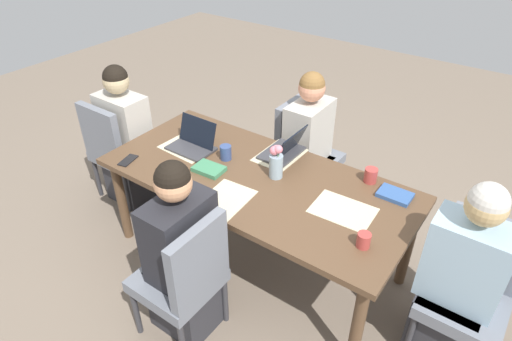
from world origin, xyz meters
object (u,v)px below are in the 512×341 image
Objects in this scene: coffee_mug_near_right at (364,240)px; laptop_far_left_near at (284,150)px; dining_table at (256,186)px; person_head_left_left_far at (128,143)px; book_red_cover at (209,169)px; laptop_head_left_left_far at (193,143)px; person_head_right_left_mid at (457,285)px; chair_far_left_near at (303,149)px; chair_near_right_near at (186,275)px; person_near_right_near at (183,260)px; coffee_mug_centre_left at (226,152)px; coffee_mug_near_left at (371,175)px; flower_vase at (276,161)px; chair_head_right_left_mid at (471,285)px; book_blue_cover at (395,195)px; phone_black at (128,160)px; person_far_left_near at (307,152)px; chair_head_left_left_far at (116,147)px.

laptop_far_left_near is at bearing 147.67° from coffee_mug_near_right.
dining_table is 1.73× the size of person_head_left_left_far.
book_red_cover is at bearing -7.76° from person_head_left_left_far.
person_head_right_left_mid is at bearing 0.04° from laptop_head_left_left_far.
chair_far_left_near is 4.50× the size of book_red_cover.
dining_table is at bearing -90.97° from laptop_far_left_near.
person_head_left_left_far is 1.33× the size of chair_near_right_near.
chair_far_left_near reaches higher than book_red_cover.
chair_near_right_near is (0.05, -0.75, -0.15)m from dining_table.
book_red_cover is (-0.27, 0.57, 0.21)m from person_near_right_near.
person_head_left_left_far reaches higher than coffee_mug_centre_left.
chair_far_left_near is 0.90m from coffee_mug_near_left.
coffee_mug_near_right reaches higher than dining_table.
dining_table is 0.23m from flower_vase.
chair_head_right_left_mid is 1.97m from laptop_head_left_left_far.
book_blue_cover is at bearing 13.39° from coffee_mug_centre_left.
person_near_right_near is 0.67m from book_red_cover.
laptop_head_left_left_far is at bearing 170.99° from coffee_mug_near_right.
chair_far_left_near is 9.40× the size of coffee_mug_near_left.
phone_black is at bearing -169.76° from person_head_right_left_mid.
chair_near_right_near is 0.93m from coffee_mug_centre_left.
person_head_left_left_far is at bearing 179.45° from dining_table.
chair_far_left_near is at bearing 59.46° from laptop_head_left_left_far.
chair_head_right_left_mid is 0.85m from coffee_mug_near_left.
book_blue_cover is at bearing -27.88° from chair_far_left_near.
person_far_left_near reaches higher than flower_vase.
chair_near_right_near is (-1.32, -0.86, 0.00)m from chair_head_right_left_mid.
book_blue_cover is at bearing -26.80° from person_far_left_near.
dining_table is at bearing -10.94° from coffee_mug_centre_left.
coffee_mug_near_left is at bearing -30.20° from chair_far_left_near.
phone_black is at bearing 155.80° from chair_near_right_near.
flower_vase is at bearing 80.91° from person_near_right_near.
laptop_head_left_left_far is (-1.95, -0.08, 0.27)m from chair_head_right_left_mid.
laptop_head_left_left_far is (0.74, 0.02, 0.24)m from person_head_left_left_far.
book_red_cover is at bearing 176.54° from coffee_mug_near_right.
coffee_mug_near_left is at bearing 10.85° from person_head_left_left_far.
phone_black is (-0.79, -1.11, 0.20)m from person_far_left_near.
phone_black is (-1.67, -0.16, -0.04)m from coffee_mug_near_right.
chair_head_left_left_far is at bearing -176.49° from chair_head_right_left_mid.
coffee_mug_near_left reaches higher than book_red_cover.
book_red_cover is (-0.30, -0.13, 0.09)m from dining_table.
chair_head_right_left_mid is 6.00× the size of phone_black.
chair_near_right_near is 1.12m from laptop_far_left_near.
chair_head_left_left_far is at bearing -177.40° from dining_table.
person_near_right_near is 11.68× the size of coffee_mug_centre_left.
chair_head_left_left_far and chair_near_right_near have the same top height.
dining_table is 6.45× the size of laptop_head_left_left_far.
book_blue_cover is at bearing -81.16° from phone_black.
coffee_mug_centre_left is at bearing -178.34° from chair_head_right_left_mid.
dining_table is 20.17× the size of coffee_mug_centre_left.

